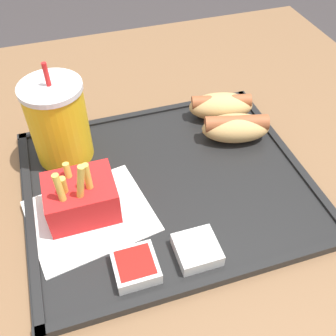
{
  "coord_description": "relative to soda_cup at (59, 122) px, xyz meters",
  "views": [
    {
      "loc": [
        -0.12,
        -0.37,
        1.18
      ],
      "look_at": [
        0.0,
        0.02,
        0.77
      ],
      "focal_mm": 42.0,
      "sensor_mm": 36.0,
      "label": 1
    }
  ],
  "objects": [
    {
      "name": "sauce_cup_ketchup",
      "position": [
        0.06,
        -0.24,
        -0.06
      ],
      "size": [
        0.05,
        0.05,
        0.02
      ],
      "color": "silver",
      "rests_on": "food_tray"
    },
    {
      "name": "hot_dog_far",
      "position": [
        0.28,
        0.01,
        -0.04
      ],
      "size": [
        0.12,
        0.08,
        0.05
      ],
      "color": "tan",
      "rests_on": "food_tray"
    },
    {
      "name": "food_tray",
      "position": [
        0.14,
        -0.11,
        -0.07
      ],
      "size": [
        0.42,
        0.36,
        0.01
      ],
      "color": "black",
      "rests_on": "dining_table"
    },
    {
      "name": "paper_napkin",
      "position": [
        0.02,
        -0.14,
        -0.07
      ],
      "size": [
        0.18,
        0.16,
        0.0
      ],
      "color": "white",
      "rests_on": "food_tray"
    },
    {
      "name": "dining_table",
      "position": [
        0.14,
        -0.13,
        -0.44
      ],
      "size": [
        1.03,
        1.08,
        0.73
      ],
      "color": "brown",
      "rests_on": "ground_plane"
    },
    {
      "name": "hot_dog_near",
      "position": [
        0.28,
        -0.05,
        -0.04
      ],
      "size": [
        0.12,
        0.08,
        0.05
      ],
      "color": "tan",
      "rests_on": "food_tray"
    },
    {
      "name": "fries_carton",
      "position": [
        0.01,
        -0.13,
        -0.04
      ],
      "size": [
        0.09,
        0.08,
        0.11
      ],
      "color": "red",
      "rests_on": "food_tray"
    },
    {
      "name": "sauce_cup_mayo",
      "position": [
        0.13,
        -0.24,
        -0.06
      ],
      "size": [
        0.05,
        0.05,
        0.02
      ],
      "color": "silver",
      "rests_on": "food_tray"
    },
    {
      "name": "soda_cup",
      "position": [
        0.0,
        0.0,
        0.0
      ],
      "size": [
        0.09,
        0.09,
        0.17
      ],
      "color": "gold",
      "rests_on": "food_tray"
    }
  ]
}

